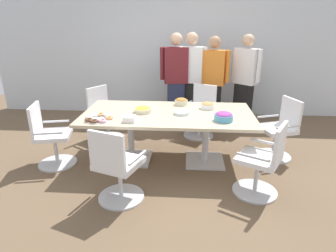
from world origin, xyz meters
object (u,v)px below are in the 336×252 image
object	(u,v)px
office_chair_2	(263,164)
conference_table	(168,121)
plate_stack	(182,113)
office_chair_0	(50,139)
office_chair_4	(200,114)
office_chair_1	(117,169)
person_standing_0	(176,79)
office_chair_3	(279,132)
snack_bowl_pretzels	(181,101)
snack_bowl_chips_yellow	(143,110)
snack_bowl_candy_mix	(224,116)
donut_platter	(98,118)
person_standing_3	(245,80)
snack_bowl_cookies	(208,105)
office_chair_5	(105,116)
person_standing_1	(191,78)
napkin_pile	(130,119)
person_standing_2	(213,81)

from	to	relation	value
office_chair_2	conference_table	bearing A→B (deg)	84.81
office_chair_2	plate_stack	size ratio (longest dim) A/B	4.19
office_chair_0	office_chair_4	size ratio (longest dim) A/B	1.00
office_chair_1	person_standing_0	distance (m)	2.77
office_chair_0	office_chair_3	bearing A→B (deg)	86.28
snack_bowl_pretzels	office_chair_4	bearing A→B (deg)	62.20
office_chair_1	office_chair_2	world-z (taller)	same
office_chair_3	snack_bowl_pretzels	distance (m)	1.55
office_chair_3	snack_bowl_chips_yellow	bearing A→B (deg)	78.51
snack_bowl_chips_yellow	snack_bowl_candy_mix	world-z (taller)	snack_bowl_candy_mix
office_chair_1	snack_bowl_candy_mix	xyz separation A→B (m)	(1.25, 0.77, 0.40)
office_chair_2	snack_bowl_chips_yellow	world-z (taller)	office_chair_2
donut_platter	person_standing_3	bearing A→B (deg)	42.15
office_chair_3	snack_bowl_candy_mix	bearing A→B (deg)	101.72
office_chair_0	donut_platter	bearing A→B (deg)	69.48
office_chair_4	snack_bowl_cookies	size ratio (longest dim) A/B	4.20
conference_table	office_chair_3	bearing A→B (deg)	8.63
person_standing_3	donut_platter	size ratio (longest dim) A/B	4.55
snack_bowl_cookies	snack_bowl_chips_yellow	xyz separation A→B (m)	(-0.93, -0.25, -0.01)
snack_bowl_pretzels	snack_bowl_candy_mix	bearing A→B (deg)	-50.82
office_chair_5	person_standing_1	xyz separation A→B (m)	(1.50, 0.86, 0.53)
snack_bowl_pretzels	office_chair_1	bearing A→B (deg)	-114.72
person_standing_3	plate_stack	size ratio (longest dim) A/B	8.06
person_standing_1	donut_platter	world-z (taller)	person_standing_1
office_chair_4	person_standing_1	size ratio (longest dim) A/B	0.51
person_standing_3	snack_bowl_chips_yellow	distance (m)	2.41
office_chair_2	person_standing_1	bearing A→B (deg)	47.96
person_standing_3	office_chair_4	bearing A→B (deg)	77.17
napkin_pile	snack_bowl_chips_yellow	bearing A→B (deg)	74.64
office_chair_4	snack_bowl_cookies	xyz separation A→B (m)	(0.06, -0.80, 0.39)
donut_platter	office_chair_5	bearing A→B (deg)	103.29
napkin_pile	office_chair_4	bearing A→B (deg)	56.04
office_chair_0	person_standing_1	bearing A→B (deg)	121.57
conference_table	office_chair_4	size ratio (longest dim) A/B	2.64
snack_bowl_candy_mix	person_standing_3	bearing A→B (deg)	72.72
person_standing_1	person_standing_3	xyz separation A→B (m)	(1.03, 0.02, -0.02)
person_standing_0	snack_bowl_chips_yellow	distance (m)	1.67
office_chair_5	snack_bowl_cookies	bearing A→B (deg)	104.65
office_chair_1	person_standing_3	size ratio (longest dim) A/B	0.52
conference_table	snack_bowl_chips_yellow	distance (m)	0.40
office_chair_4	person_standing_0	distance (m)	0.90
office_chair_1	person_standing_1	distance (m)	2.89
person_standing_1	person_standing_3	world-z (taller)	person_standing_1
office_chair_0	person_standing_2	world-z (taller)	person_standing_2
office_chair_0	donut_platter	xyz separation A→B (m)	(0.76, -0.11, 0.36)
office_chair_3	person_standing_2	world-z (taller)	person_standing_2
snack_bowl_cookies	snack_bowl_candy_mix	size ratio (longest dim) A/B	0.88
office_chair_5	office_chair_1	bearing A→B (deg)	51.95
office_chair_4	office_chair_5	distance (m)	1.70
snack_bowl_cookies	snack_bowl_candy_mix	bearing A→B (deg)	-71.79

